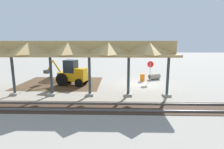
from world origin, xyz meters
TOP-DOWN VIEW (x-y plane):
  - ground_plane at (0.00, 0.00)m, footprint 120.00×120.00m
  - dirt_work_zone at (9.44, -0.25)m, footprint 9.20×7.00m
  - platform_canopy at (7.05, 4.37)m, footprint 18.58×3.20m
  - rail_tracks at (0.00, 7.38)m, footprint 60.00×2.58m
  - stop_sign at (-1.19, -1.46)m, footprint 0.76×0.12m
  - backhoe at (7.98, 0.44)m, footprint 5.29×2.53m
  - dirt_mound at (11.04, -0.98)m, footprint 5.64×5.64m
  - concrete_pipe at (-1.98, -2.65)m, footprint 1.61×1.27m
  - traffic_barrel at (-0.32, -1.76)m, footprint 0.56×0.56m

SIDE VIEW (x-z plane):
  - ground_plane at x=0.00m, z-range 0.00..0.00m
  - dirt_mound at x=11.04m, z-range -0.69..0.69m
  - dirt_work_zone at x=9.44m, z-range 0.00..0.01m
  - rail_tracks at x=0.00m, z-range -0.05..0.10m
  - concrete_pipe at x=-1.98m, z-range 0.00..0.75m
  - traffic_barrel at x=-0.32m, z-range 0.00..0.90m
  - backhoe at x=7.98m, z-range -0.14..2.68m
  - stop_sign at x=-1.19m, z-range 0.56..3.06m
  - platform_canopy at x=7.05m, z-range 1.72..6.62m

